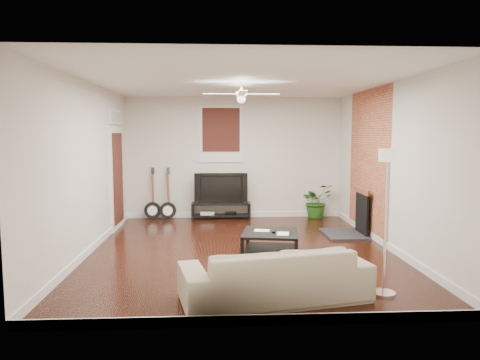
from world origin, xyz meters
name	(u,v)px	position (x,y,z in m)	size (l,w,h in m)	color
room	(241,167)	(0.00, 0.00, 1.40)	(5.01, 6.01, 2.81)	black
brick_accent	(368,163)	(2.49, 1.00, 1.40)	(0.02, 2.20, 2.80)	#A95236
fireplace	(352,212)	(2.20, 1.00, 0.46)	(0.80, 1.10, 0.92)	black
window_back	(221,134)	(-0.30, 2.97, 1.95)	(1.00, 0.06, 1.30)	#34130E
door_left	(117,168)	(-2.46, 1.90, 1.25)	(0.08, 1.00, 2.50)	white
tv_stand	(221,211)	(-0.31, 2.78, 0.19)	(1.35, 0.36, 0.38)	black
tv	(221,188)	(-0.31, 2.80, 0.73)	(1.21, 0.16, 0.70)	black
coffee_table	(271,243)	(0.46, -0.29, 0.19)	(0.88, 0.88, 0.37)	black
sofa	(275,273)	(0.27, -2.28, 0.32)	(2.19, 0.86, 0.64)	tan
floor_lamp	(386,222)	(1.62, -2.18, 0.89)	(0.29, 0.29, 1.79)	silver
potted_plant	(316,201)	(1.92, 2.82, 0.40)	(0.72, 0.62, 0.80)	#235317
guitar_left	(152,193)	(-1.87, 2.75, 0.61)	(0.38, 0.27, 1.22)	black
guitar_right	(168,194)	(-1.52, 2.72, 0.61)	(0.38, 0.27, 1.22)	black
ceiling_fan	(241,94)	(0.00, 0.00, 2.60)	(1.24, 1.24, 0.32)	white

